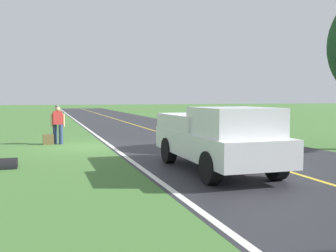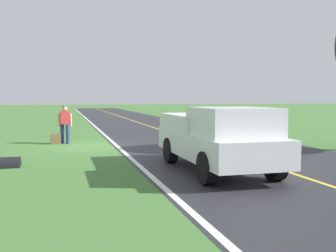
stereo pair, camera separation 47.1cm
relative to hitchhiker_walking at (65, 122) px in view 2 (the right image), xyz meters
name	(u,v)px [view 2 (the right image)]	position (x,y,z in m)	size (l,w,h in m)	color
ground_plane	(93,146)	(-1.13, 1.29, -0.98)	(200.00, 200.00, 0.00)	#427033
road_surface	(199,143)	(-5.96, 1.29, -0.98)	(8.00, 120.00, 0.00)	#28282D
lane_edge_line	(116,145)	(-2.14, 1.29, -0.98)	(0.16, 117.60, 0.00)	silver
lane_centre_line	(199,143)	(-5.96, 1.29, -0.98)	(0.14, 117.60, 0.00)	gold
hitchhiker_walking	(65,122)	(0.00, 0.00, 0.00)	(0.62, 0.51, 1.75)	navy
suitcase_carried	(56,139)	(0.41, 0.12, -0.75)	(0.20, 0.46, 0.46)	brown
pickup_truck_passing	(220,138)	(-4.12, 8.20, -0.01)	(2.10, 5.40, 1.82)	silver
drainage_culvert	(6,167)	(1.74, 5.83, -0.98)	(0.60, 0.60, 0.80)	black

